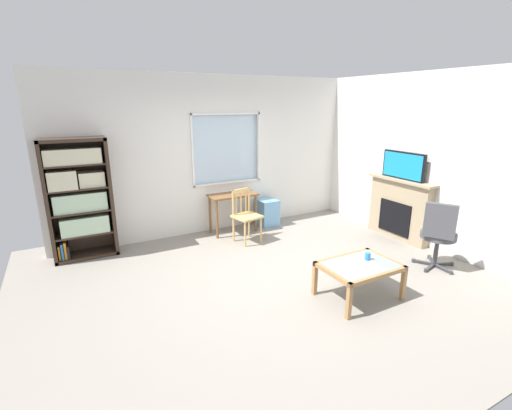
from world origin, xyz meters
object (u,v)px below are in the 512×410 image
plastic_drawer_unit (267,212)px  wooden_chair (246,215)px  fireplace (399,209)px  desk_under_window (233,201)px  tv (403,166)px  coffee_table (359,269)px  sippy_cup (368,256)px  office_chair (439,232)px  bookshelf (78,196)px

plastic_drawer_unit → wooden_chair: bearing=-143.0°
wooden_chair → fireplace: fireplace is taller
desk_under_window → tv: size_ratio=1.06×
coffee_table → sippy_cup: 0.22m
wooden_chair → desk_under_window: bearing=89.9°
tv → coffee_table: tv is taller
plastic_drawer_unit → office_chair: bearing=-67.9°
plastic_drawer_unit → coffee_table: size_ratio=0.56×
desk_under_window → tv: bearing=-34.2°
bookshelf → plastic_drawer_unit: (3.22, -0.06, -0.71)m
bookshelf → desk_under_window: (2.47, -0.11, -0.38)m
coffee_table → sippy_cup: (0.18, 0.06, 0.11)m
plastic_drawer_unit → tv: 2.57m
sippy_cup → desk_under_window: bearing=101.2°
office_chair → sippy_cup: bearing=-179.9°
desk_under_window → fireplace: 2.92m
wooden_chair → office_chair: size_ratio=0.90×
bookshelf → office_chair: size_ratio=1.82×
bookshelf → desk_under_window: size_ratio=2.10×
wooden_chair → fireplace: (2.42, -1.12, 0.07)m
wooden_chair → fireplace: 2.66m
wooden_chair → office_chair: office_chair is taller
office_chair → coffee_table: bearing=-177.8°
bookshelf → coffee_table: bookshelf is taller
office_chair → coffee_table: (-1.52, -0.06, -0.18)m
wooden_chair → sippy_cup: wooden_chair is taller
wooden_chair → office_chair: bearing=-49.9°
sippy_cup → plastic_drawer_unit: bearing=85.9°
plastic_drawer_unit → office_chair: 3.05m
desk_under_window → plastic_drawer_unit: size_ratio=1.70×
bookshelf → wooden_chair: 2.59m
fireplace → tv: size_ratio=1.55×
plastic_drawer_unit → tv: size_ratio=0.62×
wooden_chair → coffee_table: (0.37, -2.30, -0.09)m
tv → office_chair: (-0.51, -1.13, -0.73)m
wooden_chair → plastic_drawer_unit: wooden_chair is taller
bookshelf → desk_under_window: 2.50m
office_chair → plastic_drawer_unit: bearing=112.1°
bookshelf → wooden_chair: bearing=-14.1°
desk_under_window → fireplace: fireplace is taller
coffee_table → fireplace: bearing=30.1°
fireplace → office_chair: 1.24m
tv → wooden_chair: bearing=155.1°
office_chair → coffee_table: 1.53m
fireplace → wooden_chair: bearing=155.2°
bookshelf → sippy_cup: bearing=-43.6°
desk_under_window → wooden_chair: bearing=-90.1°
wooden_chair → plastic_drawer_unit: 0.96m
office_chair → desk_under_window: bearing=124.4°
sippy_cup → tv: bearing=31.4°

